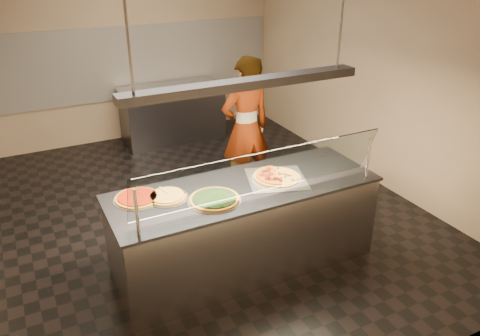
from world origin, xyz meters
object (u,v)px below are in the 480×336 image
sneeze_guard (263,173)px  worker (246,128)px  half_pizza_pepperoni (267,178)px  heat_lamp_housing (245,84)px  pizza_tomato (137,198)px  pizza_spatula (169,191)px  pizza_cheese (167,196)px  prep_table (173,113)px  pizza_spinach (214,199)px  half_pizza_sausage (286,174)px  serving_counter (245,227)px  perforated_tray (276,178)px

sneeze_guard → worker: worker is taller
half_pizza_pepperoni → heat_lamp_housing: bearing=178.9°
pizza_tomato → pizza_spatula: size_ratio=1.95×
pizza_cheese → prep_table: pizza_cheese is taller
prep_table → pizza_spinach: bearing=-103.7°
half_pizza_pepperoni → half_pizza_sausage: bearing=0.3°
half_pizza_pepperoni → heat_lamp_housing: (-0.24, 0.00, 0.99)m
serving_counter → pizza_spatula: pizza_spatula is taller
pizza_cheese → pizza_tomato: bearing=160.0°
pizza_cheese → prep_table: size_ratio=0.23×
serving_counter → perforated_tray: perforated_tray is taller
prep_table → worker: 2.41m
pizza_tomato → pizza_cheese: bearing=-20.0°
half_pizza_sausage → pizza_tomato: size_ratio=1.18×
pizza_spinach → prep_table: size_ratio=0.29×
half_pizza_pepperoni → pizza_tomato: (-1.25, 0.23, -0.02)m
pizza_spatula → pizza_tomato: bearing=173.0°
serving_counter → prep_table: size_ratio=1.55×
half_pizza_pepperoni → pizza_spatula: half_pizza_pepperoni is taller
half_pizza_sausage → prep_table: (0.10, 3.77, -0.49)m
perforated_tray → pizza_spinach: bearing=-170.8°
pizza_tomato → worker: bearing=34.1°
perforated_tray → pizza_spatula: size_ratio=3.17×
perforated_tray → worker: 1.47m
pizza_spinach → heat_lamp_housing: 1.08m
pizza_spatula → worker: bearing=40.1°
half_pizza_pepperoni → pizza_cheese: bearing=172.2°
perforated_tray → pizza_tomato: pizza_tomato is taller
perforated_tray → worker: (0.39, 1.42, -0.00)m
pizza_spinach → pizza_cheese: pizza_spinach is taller
half_pizza_sausage → pizza_tomato: bearing=171.2°
worker → serving_counter: bearing=60.6°
sneeze_guard → perforated_tray: size_ratio=3.37×
half_pizza_pepperoni → pizza_spinach: bearing=-169.1°
serving_counter → prep_table: 3.81m
half_pizza_sausage → pizza_spatula: half_pizza_sausage is taller
sneeze_guard → half_pizza_sausage: sneeze_guard is taller
perforated_tray → pizza_spatula: 1.08m
pizza_tomato → perforated_tray: bearing=-9.6°
sneeze_guard → pizza_cheese: sneeze_guard is taller
worker → heat_lamp_housing: heat_lamp_housing is taller
serving_counter → perforated_tray: bearing=-0.9°
serving_counter → pizza_cheese: (-0.75, 0.13, 0.48)m
pizza_tomato → prep_table: 3.91m
pizza_cheese → pizza_spinach: bearing=-34.7°
pizza_spatula → heat_lamp_housing: (0.71, -0.19, 0.99)m
serving_counter → half_pizza_sausage: 0.68m
serving_counter → prep_table: (0.56, 3.77, 0.00)m
serving_counter → heat_lamp_housing: (0.00, 0.00, 1.48)m
serving_counter → pizza_tomato: (-1.01, 0.22, 0.48)m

